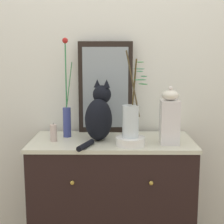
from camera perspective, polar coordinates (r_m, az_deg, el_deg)
wall_back at (r=2.37m, az=0.06°, el=7.25°), size 4.40×0.08×2.60m
sideboard at (r=2.27m, az=-0.00°, el=-15.47°), size 1.03×0.50×0.87m
mirror_leaning at (r=2.28m, az=-1.13°, el=4.21°), size 0.37×0.03×0.62m
cat_sitting at (r=2.09m, az=-2.25°, el=-0.61°), size 0.23×0.39×0.38m
vase_slim_green at (r=2.19m, az=-7.77°, el=-0.29°), size 0.07×0.05×0.64m
bowl_porcelain at (r=1.99m, az=3.17°, el=-5.05°), size 0.18×0.18×0.05m
vase_glass_clear at (r=1.96m, az=3.30°, el=-1.08°), size 0.16×0.19×0.51m
jar_lidded_porcelain at (r=2.03m, az=9.88°, el=-1.01°), size 0.11×0.11×0.35m
candle_pillar at (r=2.11m, az=-10.02°, el=-3.57°), size 0.04×0.04×0.12m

